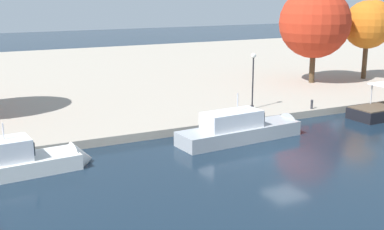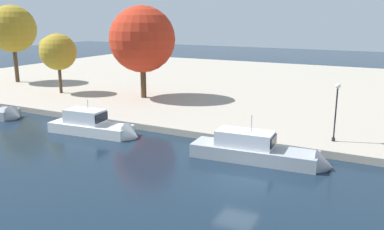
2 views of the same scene
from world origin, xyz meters
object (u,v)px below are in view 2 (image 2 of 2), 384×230
object	(u,v)px
motor_yacht_2	(260,154)
lamp_post	(336,105)
tree_1	(13,28)
tree_5	(143,40)
motor_yacht_1	(96,129)
tree_4	(56,51)

from	to	relation	value
motor_yacht_2	lamp_post	world-z (taller)	lamp_post
tree_1	tree_5	world-z (taller)	tree_1
motor_yacht_1	motor_yacht_2	size ratio (longest dim) A/B	0.86
tree_1	tree_5	xyz separation A→B (m)	(23.99, -1.18, -1.04)
tree_4	tree_5	distance (m)	11.94
tree_1	motor_yacht_1	bearing A→B (deg)	-28.19
motor_yacht_1	motor_yacht_2	distance (m)	15.49
motor_yacht_1	tree_4	world-z (taller)	tree_4
lamp_post	tree_5	world-z (taller)	tree_5
motor_yacht_1	tree_4	size ratio (longest dim) A/B	1.17
tree_4	tree_5	bearing A→B (deg)	13.65
motor_yacht_1	motor_yacht_2	xyz separation A→B (m)	(15.49, 0.10, 0.02)
motor_yacht_2	tree_4	bearing A→B (deg)	156.14
motor_yacht_2	tree_4	xyz separation A→B (m)	(-30.98, 10.92, 5.48)
motor_yacht_2	lamp_post	bearing A→B (deg)	48.52
lamp_post	tree_4	xyz separation A→B (m)	(-35.24, 5.28, 2.45)
lamp_post	tree_5	bearing A→B (deg)	161.22
motor_yacht_2	tree_5	size ratio (longest dim) A/B	0.95
motor_yacht_1	tree_5	size ratio (longest dim) A/B	0.81
lamp_post	tree_1	xyz separation A→B (m)	(-47.72, 9.25, 5.03)
motor_yacht_2	tree_1	bearing A→B (deg)	156.64
motor_yacht_1	tree_4	bearing A→B (deg)	139.78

